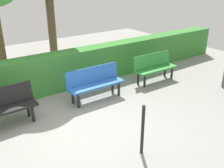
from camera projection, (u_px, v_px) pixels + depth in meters
ground_plane at (77, 127)px, 5.60m from camera, size 16.53×16.53×0.00m
bench_green at (154, 66)px, 7.89m from camera, size 1.46×0.50×0.86m
bench_blue at (95, 82)px, 6.72m from camera, size 1.57×0.47×0.86m
hedge_row at (72, 68)px, 7.54m from camera, size 12.53×0.56×1.07m
railing_post_mid at (143, 130)px, 4.58m from camera, size 0.06×0.06×1.00m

